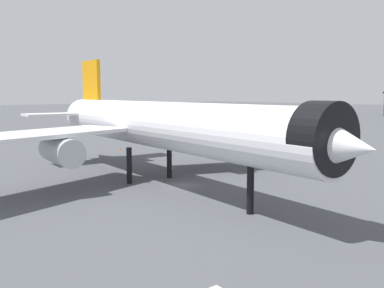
% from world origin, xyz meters
% --- Properties ---
extents(ground, '(900.00, 900.00, 0.00)m').
position_xyz_m(ground, '(0.00, 0.00, 0.00)').
color(ground, '#4C4F54').
extents(airliner_near_gate, '(67.17, 61.04, 19.49)m').
position_xyz_m(airliner_near_gate, '(-3.42, -1.68, 8.59)').
color(airliner_near_gate, white).
rests_on(airliner_near_gate, ground).
extents(traffic_cone_near_nose, '(0.53, 0.53, 0.66)m').
position_xyz_m(traffic_cone_near_nose, '(-38.00, 12.47, 0.33)').
color(traffic_cone_near_nose, '#F2600C').
rests_on(traffic_cone_near_nose, ground).
extents(traffic_cone_wingtip, '(0.51, 0.51, 0.64)m').
position_xyz_m(traffic_cone_wingtip, '(-25.38, 27.25, 0.32)').
color(traffic_cone_wingtip, '#F2600C').
rests_on(traffic_cone_wingtip, ground).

